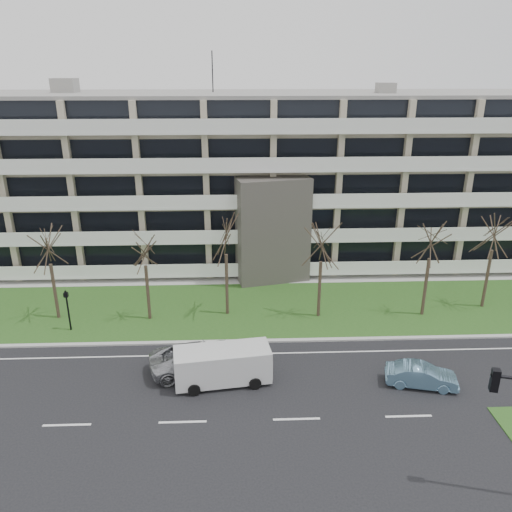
{
  "coord_description": "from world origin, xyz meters",
  "views": [
    {
      "loc": [
        -2.98,
        -21.45,
        17.44
      ],
      "look_at": [
        -1.76,
        10.0,
        5.46
      ],
      "focal_mm": 35.0,
      "sensor_mm": 36.0,
      "label": 1
    }
  ],
  "objects_px": {
    "silver_pickup": "(199,358)",
    "blue_sedan": "(421,376)",
    "white_van": "(224,363)",
    "pedestrian_signal": "(67,305)"
  },
  "relations": [
    {
      "from": "silver_pickup",
      "to": "pedestrian_signal",
      "type": "height_order",
      "value": "pedestrian_signal"
    },
    {
      "from": "silver_pickup",
      "to": "pedestrian_signal",
      "type": "xyz_separation_m",
      "value": [
        -9.41,
        5.23,
        1.14
      ]
    },
    {
      "from": "silver_pickup",
      "to": "blue_sedan",
      "type": "xyz_separation_m",
      "value": [
        12.99,
        -2.14,
        -0.16
      ]
    },
    {
      "from": "blue_sedan",
      "to": "white_van",
      "type": "xyz_separation_m",
      "value": [
        -11.46,
        0.84,
        0.63
      ]
    },
    {
      "from": "white_van",
      "to": "pedestrian_signal",
      "type": "xyz_separation_m",
      "value": [
        -10.94,
        6.52,
        0.67
      ]
    },
    {
      "from": "silver_pickup",
      "to": "white_van",
      "type": "height_order",
      "value": "white_van"
    },
    {
      "from": "blue_sedan",
      "to": "pedestrian_signal",
      "type": "distance_m",
      "value": 23.62
    },
    {
      "from": "white_van",
      "to": "silver_pickup",
      "type": "bearing_deg",
      "value": 131.83
    },
    {
      "from": "silver_pickup",
      "to": "white_van",
      "type": "xyz_separation_m",
      "value": [
        1.53,
        -1.3,
        0.47
      ]
    },
    {
      "from": "silver_pickup",
      "to": "pedestrian_signal",
      "type": "relative_size",
      "value": 1.93
    }
  ]
}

